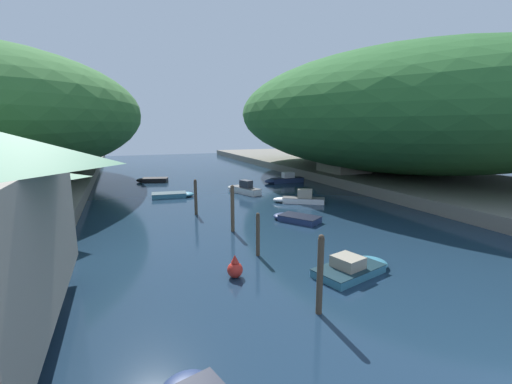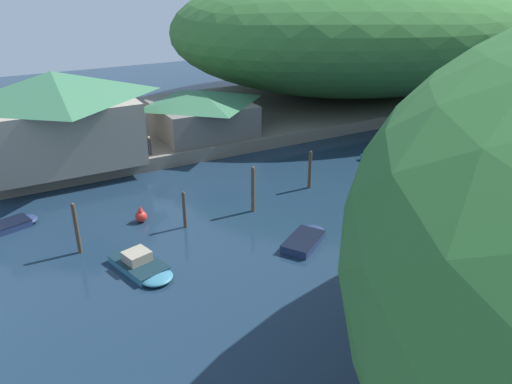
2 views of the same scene
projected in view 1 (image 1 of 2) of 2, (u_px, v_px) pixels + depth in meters
water_surface at (235, 200)px, 35.70m from camera, size 130.00×130.00×0.00m
right_bank at (419, 181)px, 44.75m from camera, size 22.00×120.00×1.19m
hillside_right at (393, 113)px, 49.53m from camera, size 41.57×58.19×16.64m
right_bank_cottage at (344, 153)px, 48.56m from camera, size 5.77×6.43×5.26m
boat_yellow_tender at (294, 218)px, 27.72m from camera, size 3.55×4.22×0.51m
boat_near_quay at (243, 189)px, 39.49m from camera, size 2.92×5.29×1.56m
boat_moored_right at (283, 179)px, 46.82m from camera, size 5.62×1.55×1.42m
boat_far_right_bank at (299, 199)px, 34.28m from camera, size 5.02×3.69×1.42m
boat_far_upstream at (354, 267)px, 17.83m from camera, size 4.90×3.06×1.03m
boat_red_skiff at (151, 180)px, 47.40m from camera, size 4.56×2.85×0.58m
boat_navy_launch at (174, 195)px, 37.24m from camera, size 4.64×2.24×0.49m
mooring_post_nearest at (320, 274)px, 13.68m from camera, size 0.26×0.26×3.36m
mooring_post_second at (258, 234)px, 20.03m from camera, size 0.23×0.23×2.62m
mooring_post_middle at (233, 208)px, 24.69m from camera, size 0.27×0.27×3.43m
mooring_post_fourth at (196, 197)px, 29.56m from camera, size 0.27×0.27×3.10m
channel_buoy_near at (235, 269)px, 17.26m from camera, size 0.80×0.80×1.20m
person_on_quay at (30, 236)px, 17.00m from camera, size 0.34×0.43×1.69m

